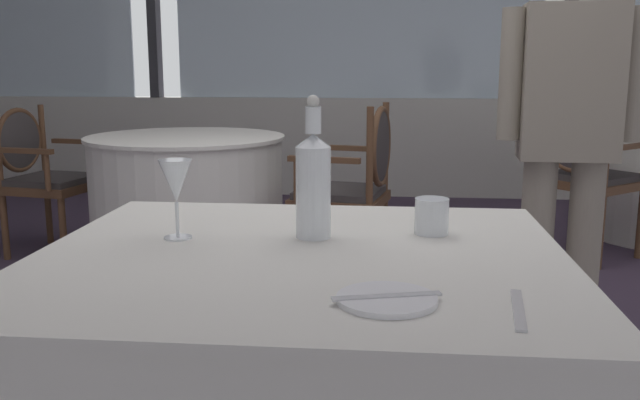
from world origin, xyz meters
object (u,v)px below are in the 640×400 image
(dining_chair_2_0, at_px, (356,179))
(dining_chair_2_1, at_px, (40,168))
(side_plate, at_px, (387,299))
(water_bottle, at_px, (313,182))
(wine_glass, at_px, (176,183))
(water_tumbler, at_px, (432,216))
(diner_person_0, at_px, (568,127))
(dining_chair_0_0, at_px, (586,165))

(dining_chair_2_0, height_order, dining_chair_2_1, dining_chair_2_0)
(side_plate, relative_size, dining_chair_2_0, 0.18)
(water_bottle, xyz_separation_m, wine_glass, (-0.31, -0.04, -0.00))
(water_tumbler, distance_m, diner_person_0, 1.27)
(dining_chair_2_0, xyz_separation_m, dining_chair_2_1, (-1.92, 0.36, -0.03))
(side_plate, relative_size, wine_glass, 0.94)
(water_bottle, relative_size, diner_person_0, 0.20)
(diner_person_0, bearing_deg, dining_chair_2_0, -132.24)
(diner_person_0, bearing_deg, water_bottle, -32.09)
(side_plate, xyz_separation_m, water_tumbler, (0.10, 0.49, 0.04))
(wine_glass, distance_m, diner_person_0, 1.69)
(side_plate, relative_size, dining_chair_0_0, 0.18)
(water_bottle, bearing_deg, wine_glass, -172.62)
(wine_glass, relative_size, dining_chair_2_1, 0.20)
(wine_glass, bearing_deg, dining_chair_2_1, 123.23)
(side_plate, distance_m, wine_glass, 0.63)
(water_bottle, height_order, diner_person_0, diner_person_0)
(water_bottle, bearing_deg, dining_chair_2_1, 128.44)
(water_tumbler, bearing_deg, dining_chair_0_0, 67.64)
(water_bottle, height_order, dining_chair_2_1, water_bottle)
(water_bottle, height_order, wine_glass, water_bottle)
(side_plate, height_order, wine_glass, wine_glass)
(dining_chair_2_0, bearing_deg, dining_chair_2_1, -0.00)
(water_bottle, bearing_deg, diner_person_0, 54.48)
(side_plate, bearing_deg, water_bottle, 111.56)
(dining_chair_2_1, bearing_deg, diner_person_0, -13.31)
(wine_glass, xyz_separation_m, diner_person_0, (1.16, 1.23, 0.03))
(dining_chair_2_1, bearing_deg, wine_glass, -46.22)
(side_plate, height_order, dining_chair_2_1, dining_chair_2_1)
(water_tumbler, distance_m, dining_chair_2_0, 2.03)
(dining_chair_0_0, relative_size, dining_chair_2_0, 1.01)
(side_plate, relative_size, dining_chair_2_1, 0.19)
(side_plate, relative_size, water_tumbler, 2.02)
(water_tumbler, distance_m, dining_chair_2_1, 3.23)
(wine_glass, distance_m, dining_chair_2_0, 2.15)
(side_plate, height_order, diner_person_0, diner_person_0)
(wine_glass, bearing_deg, diner_person_0, 46.74)
(dining_chair_2_1, xyz_separation_m, diner_person_0, (2.77, -1.22, 0.38))
(side_plate, xyz_separation_m, dining_chair_2_0, (-0.17, 2.49, -0.20))
(wine_glass, relative_size, dining_chair_2_0, 0.19)
(side_plate, bearing_deg, wine_glass, 140.73)
(wine_glass, height_order, water_tumbler, wine_glass)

